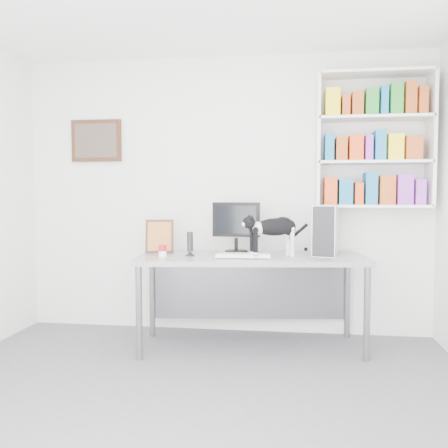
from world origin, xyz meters
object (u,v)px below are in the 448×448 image
at_px(soup_can, 163,251).
at_px(keyboard, 243,256).
at_px(desk, 251,302).
at_px(monitor, 236,227).
at_px(cat, 274,237).
at_px(bookshelf, 374,140).
at_px(leaning_print, 160,236).
at_px(speaker, 190,243).
at_px(pc_tower, 326,230).

bearing_deg(soup_can, keyboard, 5.04).
bearing_deg(desk, soup_can, -171.98).
relative_size(monitor, cat, 0.83).
xyz_separation_m(desk, keyboard, (-0.06, -0.14, 0.43)).
bearing_deg(soup_can, desk, 14.85).
height_order(monitor, cat, monitor).
bearing_deg(keyboard, soup_can, -178.38).
height_order(bookshelf, desk, bookshelf).
bearing_deg(monitor, leaning_print, -162.37).
height_order(desk, soup_can, soup_can).
height_order(keyboard, soup_can, soup_can).
height_order(desk, speaker, speaker).
relative_size(leaning_print, soup_can, 3.12).
distance_m(monitor, speaker, 0.50).
relative_size(speaker, cat, 0.38).
height_order(bookshelf, speaker, bookshelf).
xyz_separation_m(bookshelf, monitor, (-1.24, -0.14, -0.79)).
bearing_deg(bookshelf, pc_tower, -156.53).
bearing_deg(monitor, soup_can, -137.03).
distance_m(keyboard, leaning_print, 0.84).
height_order(monitor, leaning_print, monitor).
bearing_deg(keyboard, pc_tower, 21.12).
height_order(bookshelf, monitor, bookshelf).
bearing_deg(soup_can, pc_tower, 15.43).
bearing_deg(cat, bookshelf, -3.17).
bearing_deg(pc_tower, bookshelf, 34.62).
bearing_deg(keyboard, cat, 4.47).
bearing_deg(soup_can, cat, 5.82).
relative_size(monitor, keyboard, 1.03).
bearing_deg(speaker, soup_can, -170.15).
bearing_deg(keyboard, desk, 64.30).
bearing_deg(pc_tower, keyboard, -144.30).
relative_size(bookshelf, desk, 0.63).
distance_m(pc_tower, cat, 0.55).
distance_m(bookshelf, keyboard, 1.61).
distance_m(bookshelf, leaning_print, 2.14).
xyz_separation_m(desk, soup_can, (-0.74, -0.20, 0.46)).
relative_size(bookshelf, cat, 2.17).
height_order(desk, pc_tower, pc_tower).
relative_size(bookshelf, monitor, 2.62).
xyz_separation_m(monitor, cat, (0.36, -0.33, -0.06)).
relative_size(bookshelf, pc_tower, 2.81).
bearing_deg(speaker, desk, -10.64).
bearing_deg(desk, monitor, 117.36).
xyz_separation_m(bookshelf, leaning_print, (-1.94, -0.28, -0.87)).
distance_m(keyboard, cat, 0.30).
xyz_separation_m(bookshelf, keyboard, (-1.14, -0.51, -1.01)).
distance_m(monitor, leaning_print, 0.71).
relative_size(monitor, soup_can, 4.65).
xyz_separation_m(keyboard, soup_can, (-0.69, -0.06, 0.03)).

